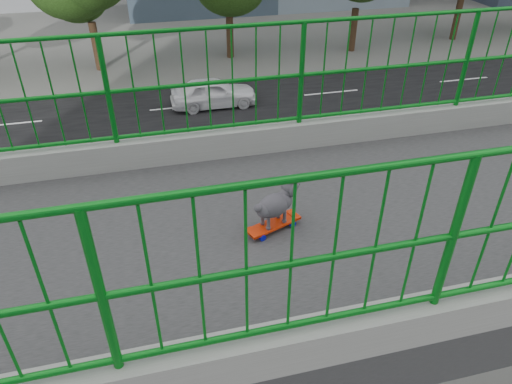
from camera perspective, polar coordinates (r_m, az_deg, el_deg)
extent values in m
cube|color=black|center=(18.93, -7.04, 2.96)|extent=(18.00, 90.00, 0.02)
cube|color=#2D2D2F|center=(4.63, 10.29, -5.21)|extent=(3.00, 24.00, 0.50)
cube|color=gray|center=(5.50, 5.09, 6.97)|extent=(0.20, 24.00, 0.30)
cylinder|color=#0C731A|center=(5.07, 5.83, 19.69)|extent=(0.04, 24.00, 0.04)
cylinder|color=#0C731A|center=(5.23, 5.48, 13.83)|extent=(0.04, 24.00, 0.04)
cylinder|color=#0C731A|center=(5.23, 5.48, 13.83)|extent=(0.06, 0.06, 1.10)
cube|color=gray|center=(3.49, 20.06, -13.96)|extent=(0.20, 24.00, 0.30)
cylinder|color=#0C731A|center=(2.75, 25.04, 4.13)|extent=(0.04, 24.00, 0.04)
cylinder|color=#0C731A|center=(3.03, 22.59, -4.90)|extent=(0.04, 24.00, 0.04)
cylinder|color=#0C731A|center=(3.03, 22.59, -4.90)|extent=(0.06, 0.06, 1.10)
cylinder|color=black|center=(30.27, -18.64, 16.24)|extent=(0.44, 0.44, 2.73)
cylinder|color=black|center=(31.07, -3.16, 18.41)|extent=(0.44, 0.44, 2.87)
cylinder|color=black|center=(32.96, 11.60, 18.53)|extent=(0.44, 0.44, 2.66)
cylinder|color=black|center=(37.51, 23.01, 18.77)|extent=(0.44, 0.44, 3.01)
cube|color=red|center=(4.19, 2.09, -3.88)|extent=(0.33, 0.54, 0.02)
cube|color=#99999E|center=(4.12, 0.24, -4.90)|extent=(0.10, 0.07, 0.02)
cylinder|color=#080BB5|center=(4.17, -0.29, -4.55)|extent=(0.05, 0.07, 0.06)
sphere|color=yellow|center=(4.17, -0.29, -4.55)|extent=(0.03, 0.03, 0.03)
cylinder|color=#080BB5|center=(4.09, 0.78, -5.49)|extent=(0.05, 0.07, 0.06)
sphere|color=yellow|center=(4.09, 0.78, -5.49)|extent=(0.03, 0.03, 0.03)
cube|color=#99999E|center=(4.28, 3.86, -3.30)|extent=(0.10, 0.07, 0.02)
cylinder|color=#080BB5|center=(4.33, 3.31, -2.98)|extent=(0.05, 0.07, 0.06)
sphere|color=yellow|center=(4.33, 3.31, -2.98)|extent=(0.03, 0.03, 0.03)
cylinder|color=#080BB5|center=(4.25, 4.41, -3.85)|extent=(0.05, 0.07, 0.06)
sphere|color=yellow|center=(4.25, 4.41, -3.85)|extent=(0.03, 0.03, 0.03)
ellipsoid|color=#29272B|center=(4.07, 2.15, -1.62)|extent=(0.30, 0.36, 0.21)
sphere|color=#29272B|center=(4.09, 4.13, 0.72)|extent=(0.14, 0.14, 0.14)
sphere|color=black|center=(4.14, 5.10, 0.91)|extent=(0.02, 0.02, 0.02)
sphere|color=#29272B|center=(3.97, 0.21, -1.97)|extent=(0.07, 0.07, 0.07)
cylinder|color=#29272B|center=(4.22, 2.69, -2.37)|extent=(0.03, 0.03, 0.13)
cylinder|color=#29272B|center=(4.16, 3.44, -2.96)|extent=(0.03, 0.03, 0.13)
cylinder|color=#29272B|center=(4.13, 0.77, -3.19)|extent=(0.03, 0.03, 0.13)
cylinder|color=#29272B|center=(4.08, 1.51, -3.81)|extent=(0.03, 0.03, 0.13)
imported|color=#9F9FA4|center=(12.89, -16.88, -11.67)|extent=(1.74, 4.33, 1.48)
imported|color=white|center=(23.99, -5.14, 11.82)|extent=(1.69, 4.20, 1.43)
imported|color=black|center=(19.34, 25.97, 2.49)|extent=(2.22, 4.81, 1.34)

